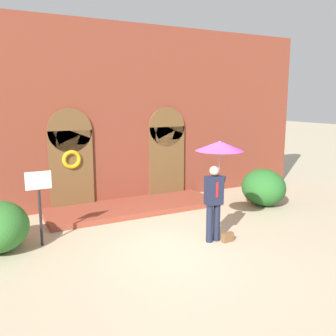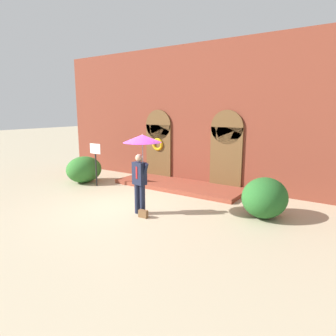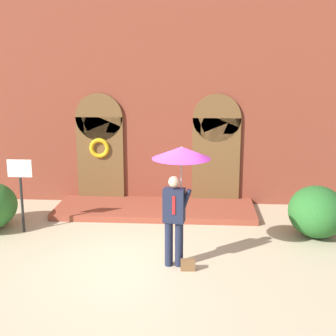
# 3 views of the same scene
# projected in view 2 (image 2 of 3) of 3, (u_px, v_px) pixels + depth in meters

# --- Properties ---
(ground_plane) EXTENTS (80.00, 80.00, 0.00)m
(ground_plane) POSITION_uv_depth(u_px,v_px,m) (127.00, 208.00, 9.46)
(ground_plane) COLOR tan
(building_facade) EXTENTS (14.00, 2.30, 5.60)m
(building_facade) POSITION_uv_depth(u_px,v_px,m) (193.00, 119.00, 12.32)
(building_facade) COLOR brown
(building_facade) RESTS_ON ground
(person_with_umbrella) EXTENTS (1.10, 1.10, 2.36)m
(person_with_umbrella) POSITION_uv_depth(u_px,v_px,m) (142.00, 150.00, 8.52)
(person_with_umbrella) COLOR #191E33
(person_with_umbrella) RESTS_ON ground
(handbag) EXTENTS (0.29, 0.14, 0.22)m
(handbag) POSITION_uv_depth(u_px,v_px,m) (143.00, 214.00, 8.60)
(handbag) COLOR brown
(handbag) RESTS_ON ground
(sign_post) EXTENTS (0.56, 0.06, 1.72)m
(sign_post) POSITION_uv_depth(u_px,v_px,m) (96.00, 158.00, 12.01)
(sign_post) COLOR black
(sign_post) RESTS_ON ground
(shrub_left) EXTENTS (1.33, 1.56, 1.11)m
(shrub_left) POSITION_uv_depth(u_px,v_px,m) (84.00, 169.00, 12.72)
(shrub_left) COLOR #2D6B28
(shrub_left) RESTS_ON ground
(shrub_right) EXTENTS (1.27, 1.48, 1.16)m
(shrub_right) POSITION_uv_depth(u_px,v_px,m) (265.00, 198.00, 8.55)
(shrub_right) COLOR #235B23
(shrub_right) RESTS_ON ground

